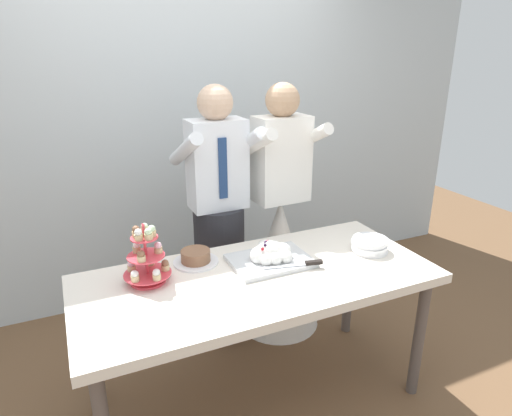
{
  "coord_description": "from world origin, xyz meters",
  "views": [
    {
      "loc": [
        -0.83,
        -1.79,
        1.85
      ],
      "look_at": [
        0.06,
        0.15,
        1.07
      ],
      "focal_mm": 31.04,
      "sensor_mm": 36.0,
      "label": 1
    }
  ],
  "objects_px": {
    "round_cake": "(196,257)",
    "cupcake_stand": "(146,259)",
    "plate_stack": "(370,245)",
    "dessert_table": "(258,288)",
    "main_cake_tray": "(270,255)",
    "person_bride": "(280,247)",
    "person_groom": "(219,233)"
  },
  "relations": [
    {
      "from": "plate_stack",
      "to": "round_cake",
      "type": "distance_m",
      "value": 0.97
    },
    {
      "from": "person_bride",
      "to": "round_cake",
      "type": "bearing_deg",
      "value": -152.99
    },
    {
      "from": "round_cake",
      "to": "person_bride",
      "type": "distance_m",
      "value": 0.8
    },
    {
      "from": "round_cake",
      "to": "cupcake_stand",
      "type": "bearing_deg",
      "value": -159.75
    },
    {
      "from": "person_groom",
      "to": "dessert_table",
      "type": "bearing_deg",
      "value": -92.61
    },
    {
      "from": "cupcake_stand",
      "to": "plate_stack",
      "type": "distance_m",
      "value": 1.21
    },
    {
      "from": "person_groom",
      "to": "plate_stack",
      "type": "bearing_deg",
      "value": -45.3
    },
    {
      "from": "cupcake_stand",
      "to": "plate_stack",
      "type": "height_order",
      "value": "cupcake_stand"
    },
    {
      "from": "cupcake_stand",
      "to": "plate_stack",
      "type": "xyz_separation_m",
      "value": [
        1.2,
        -0.17,
        -0.09
      ]
    },
    {
      "from": "dessert_table",
      "to": "plate_stack",
      "type": "distance_m",
      "value": 0.69
    },
    {
      "from": "cupcake_stand",
      "to": "person_bride",
      "type": "relative_size",
      "value": 0.18
    },
    {
      "from": "dessert_table",
      "to": "person_bride",
      "type": "height_order",
      "value": "person_bride"
    },
    {
      "from": "dessert_table",
      "to": "person_groom",
      "type": "bearing_deg",
      "value": 87.39
    },
    {
      "from": "person_bride",
      "to": "cupcake_stand",
      "type": "bearing_deg",
      "value": -154.84
    },
    {
      "from": "main_cake_tray",
      "to": "round_cake",
      "type": "distance_m",
      "value": 0.4
    },
    {
      "from": "main_cake_tray",
      "to": "plate_stack",
      "type": "bearing_deg",
      "value": -10.62
    },
    {
      "from": "dessert_table",
      "to": "cupcake_stand",
      "type": "bearing_deg",
      "value": 162.86
    },
    {
      "from": "plate_stack",
      "to": "person_groom",
      "type": "bearing_deg",
      "value": 134.7
    },
    {
      "from": "main_cake_tray",
      "to": "round_cake",
      "type": "height_order",
      "value": "main_cake_tray"
    },
    {
      "from": "dessert_table",
      "to": "main_cake_tray",
      "type": "bearing_deg",
      "value": 40.02
    },
    {
      "from": "round_cake",
      "to": "dessert_table",
      "type": "bearing_deg",
      "value": -46.77
    },
    {
      "from": "dessert_table",
      "to": "plate_stack",
      "type": "bearing_deg",
      "value": -0.66
    },
    {
      "from": "person_groom",
      "to": "person_bride",
      "type": "relative_size",
      "value": 1.0
    },
    {
      "from": "plate_stack",
      "to": "person_groom",
      "type": "distance_m",
      "value": 0.93
    },
    {
      "from": "main_cake_tray",
      "to": "round_cake",
      "type": "bearing_deg",
      "value": 155.97
    },
    {
      "from": "cupcake_stand",
      "to": "person_groom",
      "type": "distance_m",
      "value": 0.75
    },
    {
      "from": "main_cake_tray",
      "to": "dessert_table",
      "type": "bearing_deg",
      "value": -139.98
    },
    {
      "from": "dessert_table",
      "to": "round_cake",
      "type": "height_order",
      "value": "round_cake"
    },
    {
      "from": "round_cake",
      "to": "person_bride",
      "type": "relative_size",
      "value": 0.14
    },
    {
      "from": "plate_stack",
      "to": "cupcake_stand",
      "type": "bearing_deg",
      "value": 172.08
    },
    {
      "from": "round_cake",
      "to": "person_bride",
      "type": "bearing_deg",
      "value": 27.01
    },
    {
      "from": "main_cake_tray",
      "to": "person_bride",
      "type": "height_order",
      "value": "person_bride"
    }
  ]
}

